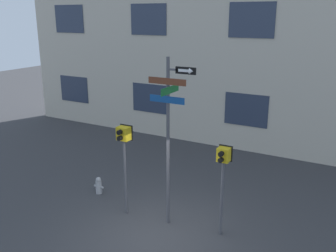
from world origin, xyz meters
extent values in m
plane|color=#38383A|center=(0.00, 0.00, 0.00)|extent=(60.00, 60.00, 0.00)
cube|color=#2D384C|center=(-9.60, 7.48, 1.83)|extent=(1.88, 0.03, 1.38)
cube|color=#2D384C|center=(-4.80, 7.48, 1.83)|extent=(1.88, 0.03, 1.38)
cube|color=#2D384C|center=(0.00, 7.48, 1.83)|extent=(1.88, 0.03, 1.38)
cube|color=#2D384C|center=(-9.60, 7.48, 5.49)|extent=(1.88, 0.03, 1.38)
cube|color=#2D384C|center=(-4.80, 7.48, 5.49)|extent=(1.88, 0.03, 1.38)
cube|color=#2D384C|center=(0.00, 7.48, 5.49)|extent=(1.88, 0.03, 1.38)
cylinder|color=#4C4C51|center=(-0.03, 0.73, 2.34)|extent=(0.09, 0.09, 4.68)
cube|color=#4C4C51|center=(0.22, 0.73, 4.37)|extent=(0.51, 0.05, 0.05)
cube|color=brown|center=(-0.03, 0.67, 4.07)|extent=(1.08, 0.02, 0.17)
cube|color=#196B2D|center=(0.03, 0.73, 3.84)|extent=(0.02, 0.92, 0.18)
cube|color=#14478C|center=(-0.03, 0.67, 3.60)|extent=(1.01, 0.02, 0.18)
cube|color=black|center=(0.48, 0.72, 4.37)|extent=(0.56, 0.02, 0.18)
cube|color=white|center=(0.44, 0.70, 4.37)|extent=(0.32, 0.01, 0.07)
cone|color=white|center=(0.64, 0.70, 4.37)|extent=(0.10, 0.14, 0.14)
cylinder|color=#4C4C51|center=(-1.38, 0.60, 1.15)|extent=(0.08, 0.08, 2.30)
cube|color=gold|center=(-1.38, 0.60, 2.50)|extent=(0.36, 0.26, 0.38)
cube|color=black|center=(-1.38, 0.74, 2.50)|extent=(0.42, 0.02, 0.44)
cylinder|color=black|center=(-1.38, 0.41, 2.58)|extent=(0.13, 0.12, 0.13)
cylinder|color=black|center=(-1.38, 0.41, 2.41)|extent=(0.13, 0.12, 0.13)
cylinder|color=#EA4C14|center=(-1.38, 0.46, 2.58)|extent=(0.11, 0.01, 0.11)
cylinder|color=#4C4C51|center=(1.49, 0.90, 1.05)|extent=(0.08, 0.08, 2.11)
cube|color=gold|center=(1.49, 0.90, 2.29)|extent=(0.31, 0.26, 0.36)
cube|color=black|center=(1.49, 1.04, 2.29)|extent=(0.37, 0.02, 0.42)
cylinder|color=black|center=(1.49, 0.71, 2.37)|extent=(0.13, 0.12, 0.13)
cylinder|color=black|center=(1.49, 0.71, 2.21)|extent=(0.13, 0.12, 0.13)
cylinder|color=#EA4C14|center=(1.49, 0.77, 2.37)|extent=(0.10, 0.01, 0.10)
cylinder|color=#A5A5A8|center=(-2.92, 1.22, 0.22)|extent=(0.20, 0.20, 0.43)
sphere|color=#A5A5A8|center=(-2.92, 1.22, 0.49)|extent=(0.17, 0.17, 0.17)
cylinder|color=#A5A5A8|center=(-3.06, 1.22, 0.24)|extent=(0.08, 0.07, 0.07)
cylinder|color=#A5A5A8|center=(-2.78, 1.22, 0.24)|extent=(0.08, 0.07, 0.07)
camera|label=1|loc=(4.56, -7.53, 5.68)|focal=40.00mm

